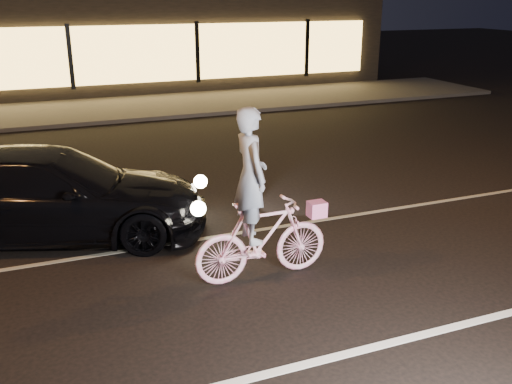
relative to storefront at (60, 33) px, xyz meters
name	(u,v)px	position (x,y,z in m)	size (l,w,h in m)	color
ground	(183,311)	(0.00, -18.97, -2.15)	(90.00, 90.00, 0.00)	black
lane_stripe_far	(150,247)	(0.00, -16.97, -2.14)	(60.00, 0.10, 0.01)	gray
sidewalk	(80,111)	(0.00, -5.97, -2.09)	(30.00, 4.00, 0.12)	#383533
storefront	(60,33)	(0.00, 0.00, 0.00)	(25.40, 8.42, 4.20)	black
cyclist	(259,221)	(1.19, -18.50, -1.31)	(1.88, 0.65, 2.37)	#FF5592
sedan	(51,194)	(-1.30, -15.96, -1.45)	(5.20, 3.34, 1.40)	black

